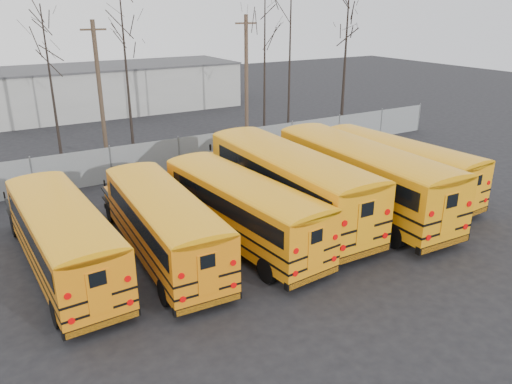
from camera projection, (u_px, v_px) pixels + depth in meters
ground at (297, 251)px, 19.88m from camera, size 120.00×120.00×0.00m
fence at (179, 154)px, 29.18m from camera, size 40.00×0.04×2.00m
distant_building at (115, 88)px, 45.87m from camera, size 22.00×8.00×4.00m
bus_a at (61, 232)px, 17.69m from camera, size 2.71×10.09×2.80m
bus_b at (162, 219)px, 18.84m from camera, size 2.72×10.06×2.79m
bus_c at (240, 203)px, 20.14m from camera, size 3.27×10.45×2.88m
bus_d at (286, 178)px, 22.35m from camera, size 2.85×11.94×3.33m
bus_e at (359, 171)px, 23.17m from camera, size 3.06×11.99×3.33m
bus_f at (394, 162)px, 25.41m from camera, size 3.19×10.54×2.91m
utility_pole_left at (100, 90)px, 30.38m from camera, size 1.50×0.26×8.42m
utility_pole_right at (246, 77)px, 35.06m from camera, size 1.53×0.39×8.62m
tree_2 at (52, 88)px, 29.22m from camera, size 0.26×0.26×9.29m
tree_3 at (126, 71)px, 31.15m from camera, size 0.26×0.26×10.69m
tree_4 at (265, 67)px, 32.75m from camera, size 0.26×0.26×10.71m
tree_5 at (290, 51)px, 33.23m from camera, size 0.26×0.26×12.62m
tree_6 at (345, 66)px, 36.61m from camera, size 0.26×0.26×9.96m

